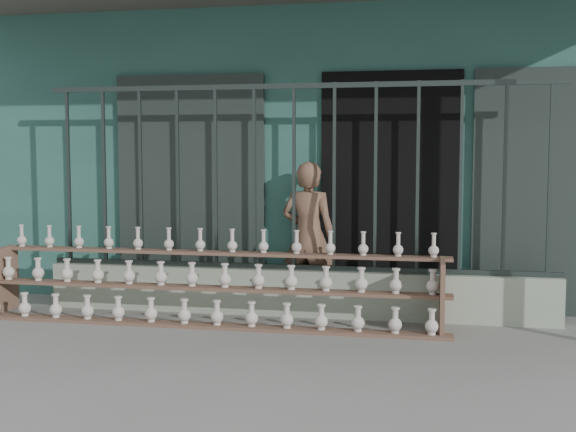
# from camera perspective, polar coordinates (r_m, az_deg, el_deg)

# --- Properties ---
(ground) EXTENTS (60.00, 60.00, 0.00)m
(ground) POSITION_cam_1_polar(r_m,az_deg,el_deg) (5.89, -1.88, -10.56)
(ground) COLOR slate
(workshop_building) EXTENTS (7.40, 6.60, 3.21)m
(workshop_building) POSITION_cam_1_polar(r_m,az_deg,el_deg) (9.85, 3.61, 5.18)
(workshop_building) COLOR #29584F
(workshop_building) RESTS_ON ground
(parapet_wall) EXTENTS (5.00, 0.20, 0.45)m
(parapet_wall) POSITION_cam_1_polar(r_m,az_deg,el_deg) (7.08, 0.46, -6.06)
(parapet_wall) COLOR #97A58E
(parapet_wall) RESTS_ON ground
(security_fence) EXTENTS (5.00, 0.04, 1.80)m
(security_fence) POSITION_cam_1_polar(r_m,az_deg,el_deg) (6.95, 0.47, 3.07)
(security_fence) COLOR #283330
(security_fence) RESTS_ON parapet_wall
(shelf_rack) EXTENTS (4.50, 0.68, 0.85)m
(shelf_rack) POSITION_cam_1_polar(r_m,az_deg,el_deg) (6.83, -6.34, -5.30)
(shelf_rack) COLOR brown
(shelf_rack) RESTS_ON ground
(elderly_woman) EXTENTS (0.59, 0.43, 1.50)m
(elderly_woman) POSITION_cam_1_polar(r_m,az_deg,el_deg) (7.25, 1.62, -1.60)
(elderly_woman) COLOR brown
(elderly_woman) RESTS_ON ground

